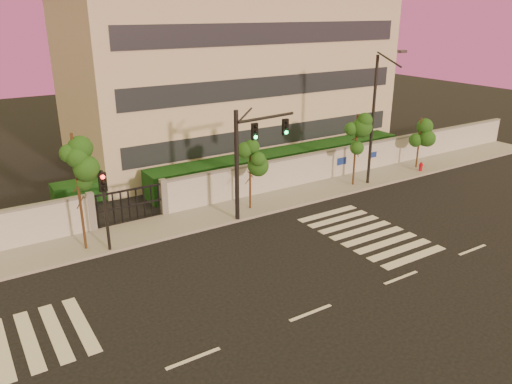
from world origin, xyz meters
The scene contains 14 objects.
ground centered at (0.00, 0.00, 0.00)m, with size 120.00×120.00×0.00m, color black.
sidewalk centered at (0.00, 10.50, 0.07)m, with size 60.00×3.00×0.15m, color gray.
perimeter_wall centered at (0.10, 12.00, 1.07)m, with size 60.00×0.36×2.20m.
hedge_row centered at (1.17, 14.74, 0.82)m, with size 41.00×4.25×1.80m.
institutional_building centered at (9.00, 21.99, 6.16)m, with size 24.40×12.40×12.25m.
road_markings centered at (-1.58, 3.76, 0.01)m, with size 57.00×7.62×0.02m.
street_tree_c centered at (-5.90, 9.99, 4.30)m, with size 1.56×1.24×5.85m.
street_tree_d centered at (3.56, 10.16, 2.94)m, with size 1.53×1.22×3.98m.
street_tree_e centered at (11.46, 10.05, 3.55)m, with size 1.61×1.28×4.83m.
street_tree_f centered at (17.97, 10.38, 2.80)m, with size 1.54×1.22×3.80m.
traffic_signal_main centered at (2.88, 9.15, 3.91)m, with size 3.91×0.63×6.18m.
traffic_signal_secondary centered at (-4.99, 9.21, 2.63)m, with size 0.32×0.33×4.15m.
streetlight_east centered at (12.49, 9.56, 4.76)m, with size 0.53×2.12×8.80m.
fire_hydrant centered at (17.56, 9.63, 0.39)m, with size 0.31×0.30×0.79m.
Camera 1 is at (-10.60, -12.76, 11.04)m, focal length 35.00 mm.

